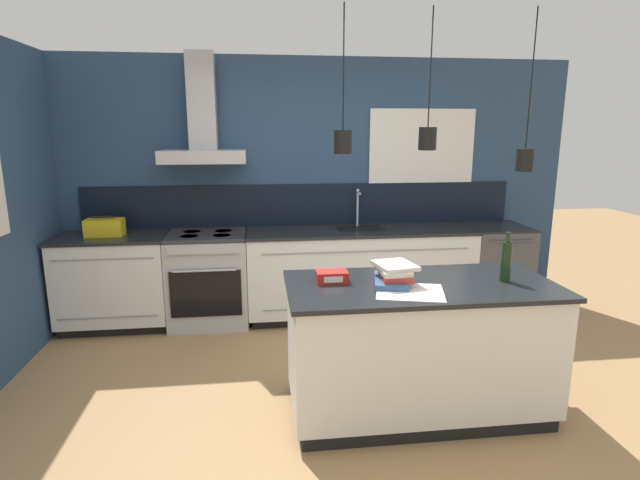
# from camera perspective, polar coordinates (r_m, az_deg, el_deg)

# --- Properties ---
(ground_plane) EXTENTS (16.00, 16.00, 0.00)m
(ground_plane) POSITION_cam_1_polar(r_m,az_deg,el_deg) (3.69, 1.24, -18.37)
(ground_plane) COLOR #A87F51
(ground_plane) RESTS_ON ground
(wall_back) EXTENTS (5.60, 2.28, 2.60)m
(wall_back) POSITION_cam_1_polar(r_m,az_deg,el_deg) (5.17, -2.58, 6.57)
(wall_back) COLOR navy
(wall_back) RESTS_ON ground_plane
(counter_run_left) EXTENTS (1.03, 0.64, 0.91)m
(counter_run_left) POSITION_cam_1_polar(r_m,az_deg,el_deg) (5.22, -22.36, -4.36)
(counter_run_left) COLOR black
(counter_run_left) RESTS_ON ground_plane
(counter_run_sink) EXTENTS (2.29, 0.64, 1.30)m
(counter_run_sink) POSITION_cam_1_polar(r_m,az_deg,el_deg) (5.13, 4.58, -3.70)
(counter_run_sink) COLOR black
(counter_run_sink) RESTS_ON ground_plane
(oven_range) EXTENTS (0.76, 0.66, 0.91)m
(oven_range) POSITION_cam_1_polar(r_m,az_deg,el_deg) (5.05, -12.59, -4.31)
(oven_range) COLOR #B5B5BA
(oven_range) RESTS_ON ground_plane
(dishwasher) EXTENTS (0.61, 0.65, 0.91)m
(dishwasher) POSITION_cam_1_polar(r_m,az_deg,el_deg) (5.60, 19.26, -3.06)
(dishwasher) COLOR #4C4C51
(dishwasher) RESTS_ON ground_plane
(kitchen_island) EXTENTS (1.76, 0.84, 0.91)m
(kitchen_island) POSITION_cam_1_polar(r_m,az_deg,el_deg) (3.49, 11.18, -11.93)
(kitchen_island) COLOR black
(kitchen_island) RESTS_ON ground_plane
(bottle_on_island) EXTENTS (0.07, 0.07, 0.33)m
(bottle_on_island) POSITION_cam_1_polar(r_m,az_deg,el_deg) (3.50, 20.49, -2.22)
(bottle_on_island) COLOR #193319
(bottle_on_island) RESTS_ON kitchen_island
(book_stack) EXTENTS (0.30, 0.38, 0.14)m
(book_stack) POSITION_cam_1_polar(r_m,az_deg,el_deg) (3.26, 8.37, -3.94)
(book_stack) COLOR #335684
(book_stack) RESTS_ON kitchen_island
(red_supply_box) EXTENTS (0.21, 0.14, 0.07)m
(red_supply_box) POSITION_cam_1_polar(r_m,az_deg,el_deg) (3.28, 1.35, -4.21)
(red_supply_box) COLOR red
(red_supply_box) RESTS_ON kitchen_island
(paper_pile) EXTENTS (0.49, 0.45, 0.01)m
(paper_pile) POSITION_cam_1_polar(r_m,az_deg,el_deg) (3.14, 10.24, -5.86)
(paper_pile) COLOR silver
(paper_pile) RESTS_ON kitchen_island
(yellow_toolbox) EXTENTS (0.34, 0.18, 0.19)m
(yellow_toolbox) POSITION_cam_1_polar(r_m,az_deg,el_deg) (5.11, -23.39, 1.34)
(yellow_toolbox) COLOR gold
(yellow_toolbox) RESTS_ON counter_run_left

